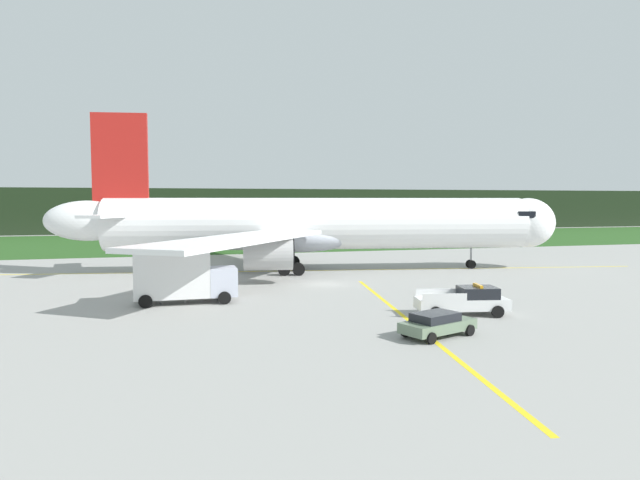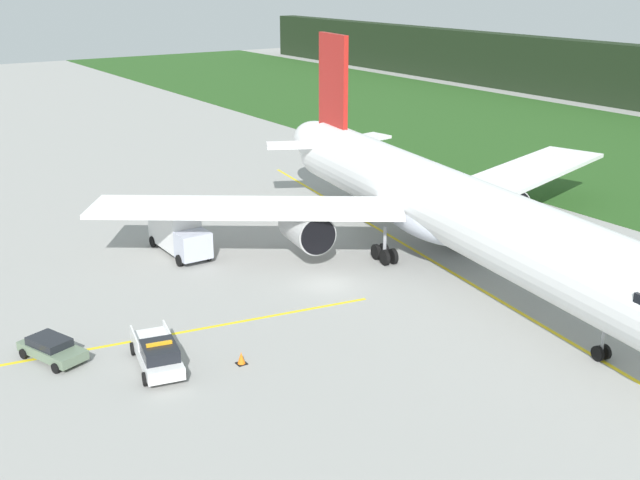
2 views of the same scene
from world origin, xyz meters
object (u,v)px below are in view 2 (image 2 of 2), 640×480
object	(u,v)px
airliner	(442,206)
catering_truck	(178,229)
staff_car	(52,348)
ops_pickup_truck	(157,353)
apron_cone	(241,358)

from	to	relation	value
airliner	catering_truck	distance (m)	20.54
airliner	staff_car	distance (m)	29.09
ops_pickup_truck	catering_truck	distance (m)	19.33
staff_car	apron_cone	distance (m)	10.89
catering_truck	apron_cone	distance (m)	19.91
ops_pickup_truck	apron_cone	size ratio (longest dim) A/B	8.21
airliner	staff_car	size ratio (longest dim) A/B	11.43
ops_pickup_truck	catering_truck	bearing A→B (deg)	152.69
catering_truck	apron_cone	size ratio (longest dim) A/B	9.58
airliner	staff_car	world-z (taller)	airliner
ops_pickup_truck	apron_cone	distance (m)	4.67
staff_car	ops_pickup_truck	bearing A→B (deg)	46.95
ops_pickup_truck	apron_cone	bearing A→B (deg)	62.74
catering_truck	apron_cone	world-z (taller)	catering_truck
catering_truck	staff_car	size ratio (longest dim) A/B	1.52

